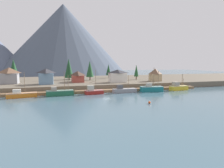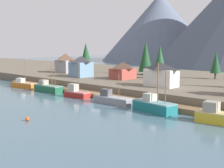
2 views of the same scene
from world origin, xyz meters
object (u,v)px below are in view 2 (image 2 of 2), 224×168
(house_red, at_px, (123,70))
(house_blue, at_px, (81,66))
(fishing_boat_orange, at_px, (23,85))
(fishing_boat_grey, at_px, (112,99))
(conifer_mid_right, at_px, (216,62))
(house_grey, at_px, (66,63))
(house_white, at_px, (161,74))
(conifer_near_right, at_px, (86,55))
(fishing_boat_yellow, at_px, (219,116))
(channel_buoy, at_px, (27,119))
(fishing_boat_red, at_px, (76,93))
(fishing_boat_green, at_px, (48,88))
(fishing_boat_teal, at_px, (154,106))
(conifer_mid_left, at_px, (146,56))
(conifer_back_left, at_px, (160,59))

(house_red, xyz_separation_m, house_blue, (-13.44, -4.53, 0.71))
(fishing_boat_orange, xyz_separation_m, fishing_boat_grey, (35.75, 0.24, 0.02))
(house_blue, xyz_separation_m, conifer_mid_right, (33.36, 23.19, 1.56))
(house_grey, distance_m, conifer_mid_right, 51.46)
(house_grey, bearing_deg, fishing_boat_grey, -26.33)
(house_white, height_order, conifer_near_right, conifer_near_right)
(fishing_boat_yellow, bearing_deg, house_white, 139.11)
(house_grey, xyz_separation_m, channel_buoy, (43.60, -42.19, -5.68))
(fishing_boat_orange, bearing_deg, house_blue, 58.10)
(fishing_boat_grey, xyz_separation_m, channel_buoy, (-0.09, -20.56, -0.62))
(house_grey, relative_size, conifer_near_right, 0.66)
(house_grey, height_order, channel_buoy, house_grey)
(fishing_boat_red, distance_m, house_white, 20.95)
(house_red, relative_size, house_grey, 0.98)
(fishing_boat_green, xyz_separation_m, fishing_boat_grey, (23.76, -0.01, -0.13))
(fishing_boat_teal, height_order, conifer_mid_left, conifer_mid_left)
(fishing_boat_red, height_order, house_grey, house_grey)
(house_white, bearing_deg, fishing_boat_red, -133.66)
(fishing_boat_grey, relative_size, fishing_boat_yellow, 1.14)
(fishing_boat_orange, distance_m, fishing_boat_yellow, 59.73)
(fishing_boat_red, relative_size, conifer_mid_right, 1.09)
(fishing_boat_yellow, height_order, conifer_near_right, conifer_near_right)
(conifer_mid_right, bearing_deg, fishing_boat_yellow, -63.87)
(fishing_boat_yellow, xyz_separation_m, conifer_back_left, (-32.03, 29.24, 7.02))
(fishing_boat_teal, height_order, house_blue, fishing_boat_teal)
(fishing_boat_orange, xyz_separation_m, house_blue, (7.06, 16.18, 4.86))
(fishing_boat_orange, height_order, channel_buoy, fishing_boat_orange)
(conifer_mid_right, bearing_deg, conifer_back_left, -141.54)
(house_grey, distance_m, house_white, 46.50)
(house_blue, bearing_deg, conifer_near_right, 134.19)
(fishing_boat_green, bearing_deg, house_blue, 104.41)
(house_grey, relative_size, channel_buoy, 10.08)
(conifer_near_right, xyz_separation_m, conifer_back_left, (35.80, -2.52, -0.37))
(fishing_boat_grey, bearing_deg, fishing_boat_teal, -5.75)
(house_red, xyz_separation_m, house_grey, (-28.45, 1.15, 0.93))
(house_grey, distance_m, house_blue, 16.05)
(fishing_boat_grey, xyz_separation_m, conifer_mid_right, (4.68, 39.13, 6.40))
(channel_buoy, bearing_deg, house_grey, 135.95)
(fishing_boat_red, relative_size, house_white, 1.08)
(fishing_boat_teal, relative_size, house_red, 1.37)
(fishing_boat_grey, relative_size, house_red, 1.34)
(channel_buoy, bearing_deg, fishing_boat_grey, 89.75)
(fishing_boat_orange, height_order, conifer_back_left, conifer_back_left)
(house_grey, relative_size, house_white, 0.87)
(fishing_boat_orange, height_order, house_grey, house_grey)
(house_grey, bearing_deg, fishing_boat_orange, -70.03)
(fishing_boat_grey, bearing_deg, house_grey, 150.70)
(fishing_boat_teal, distance_m, house_blue, 43.48)
(conifer_near_right, bearing_deg, conifer_mid_left, 8.33)
(fishing_boat_orange, distance_m, conifer_mid_right, 56.79)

